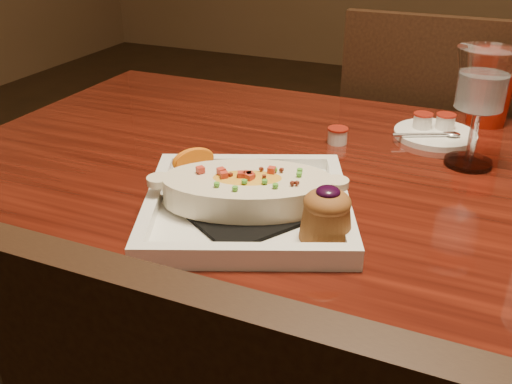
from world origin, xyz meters
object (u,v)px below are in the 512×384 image
at_px(table, 373,253).
at_px(red_tumbler, 492,88).
at_px(saucer, 434,132).
at_px(plate, 253,197).
at_px(goblet, 482,86).
at_px(chair_far, 423,177).

xyz_separation_m(table, red_tumbler, (0.12, 0.40, 0.17)).
relative_size(saucer, red_tumbler, 1.04).
relative_size(plate, goblet, 1.89).
distance_m(goblet, red_tumbler, 0.23).
height_order(table, saucer, saucer).
height_order(chair_far, goblet, goblet).
bearing_deg(red_tumbler, table, -106.96).
xyz_separation_m(table, plate, (-0.15, -0.12, 0.13)).
height_order(table, red_tumbler, red_tumbler).
relative_size(chair_far, plate, 2.53).
relative_size(goblet, red_tumbler, 1.35).
distance_m(chair_far, red_tumbler, 0.41).
bearing_deg(red_tumbler, plate, -117.69).
bearing_deg(plate, table, 15.91).
height_order(chair_far, red_tumbler, chair_far).
distance_m(chair_far, plate, 0.81).
xyz_separation_m(table, goblet, (0.11, 0.18, 0.23)).
distance_m(table, goblet, 0.31).
bearing_deg(red_tumbler, chair_far, 117.97).
relative_size(table, red_tumbler, 10.38).
relative_size(table, chair_far, 1.61).
bearing_deg(goblet, red_tumbler, 86.74).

